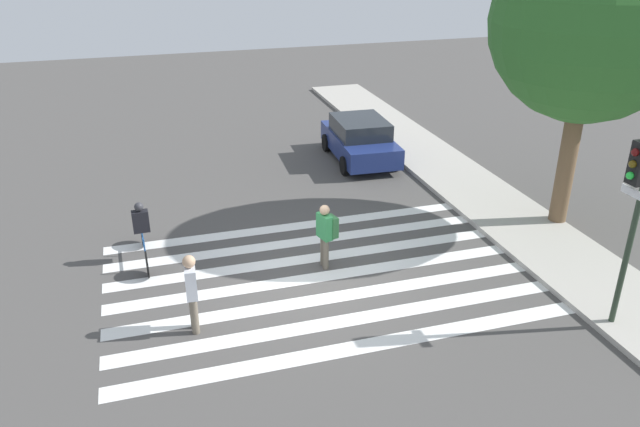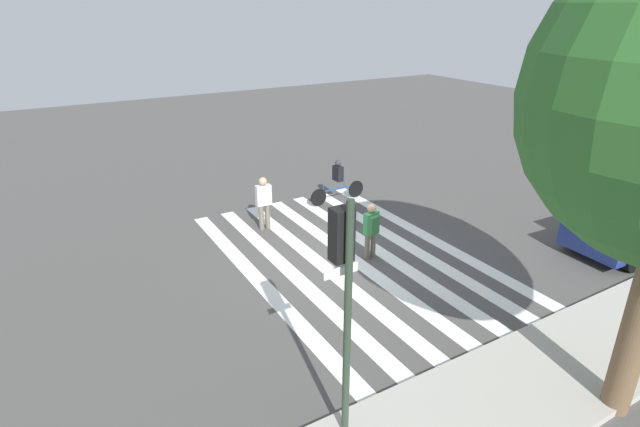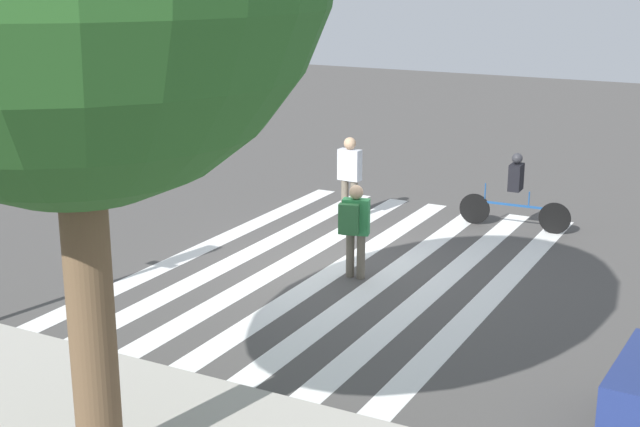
% 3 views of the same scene
% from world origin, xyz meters
% --- Properties ---
extents(ground_plane, '(60.00, 60.00, 0.00)m').
position_xyz_m(ground_plane, '(0.00, 0.00, 0.00)').
color(ground_plane, '#4C4947').
extents(sidewalk_curb, '(36.00, 2.50, 0.14)m').
position_xyz_m(sidewalk_curb, '(0.00, 6.25, 0.07)').
color(sidewalk_curb, '#ADA89E').
rests_on(sidewalk_curb, ground_plane).
extents(crosswalk_stripes, '(6.18, 10.00, 0.01)m').
position_xyz_m(crosswalk_stripes, '(0.00, 0.00, 0.00)').
color(crosswalk_stripes, white).
rests_on(crosswalk_stripes, ground_plane).
extents(traffic_light, '(0.60, 0.50, 4.34)m').
position_xyz_m(traffic_light, '(3.72, 5.26, 3.04)').
color(traffic_light, '#283828').
rests_on(traffic_light, ground_plane).
extents(pedestrian_adult_tall_backpack, '(0.51, 0.26, 1.78)m').
position_xyz_m(pedestrian_adult_tall_backpack, '(1.31, -3.08, 1.00)').
color(pedestrian_adult_tall_backpack, '#6B6051').
rests_on(pedestrian_adult_tall_backpack, ground_plane).
extents(pedestrian_child_with_backpack, '(0.50, 0.46, 1.67)m').
position_xyz_m(pedestrian_child_with_backpack, '(-0.46, 0.35, 0.98)').
color(pedestrian_child_with_backpack, '#6B6051').
rests_on(pedestrian_child_with_backpack, ground_plane).
extents(cyclist_near_curb, '(2.33, 0.41, 1.60)m').
position_xyz_m(cyclist_near_curb, '(-2.07, -3.95, 0.86)').
color(cyclist_near_curb, black).
rests_on(cyclist_near_curb, ground_plane).
extents(car_parked_far_curb, '(4.12, 2.17, 1.53)m').
position_xyz_m(car_parked_far_curb, '(-7.49, 3.79, 0.77)').
color(car_parked_far_curb, navy).
rests_on(car_parked_far_curb, ground_plane).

